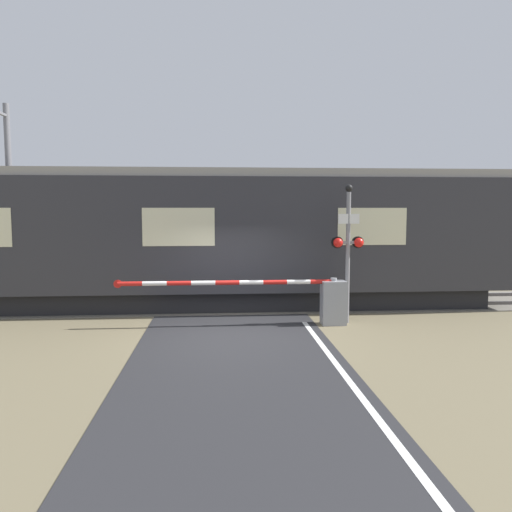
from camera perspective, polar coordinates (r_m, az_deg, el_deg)
name	(u,v)px	position (r m, az deg, el deg)	size (l,w,h in m)	color
ground_plane	(234,334)	(11.73, -2.55, -8.91)	(80.00, 80.00, 0.00)	#6B6047
track_bed	(230,304)	(15.23, -2.97, -5.50)	(36.00, 3.20, 0.13)	#666056
train	(183,238)	(15.02, -8.34, 2.10)	(19.10, 3.18, 4.01)	black
crossing_barrier	(314,299)	(12.62, 6.67, -4.88)	(5.72, 0.44, 1.19)	gray
signal_post	(348,245)	(12.78, 10.48, 1.22)	(0.83, 0.26, 3.51)	gray
catenary_pole	(9,196)	(18.75, -26.35, 6.17)	(0.20, 1.90, 6.38)	slate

